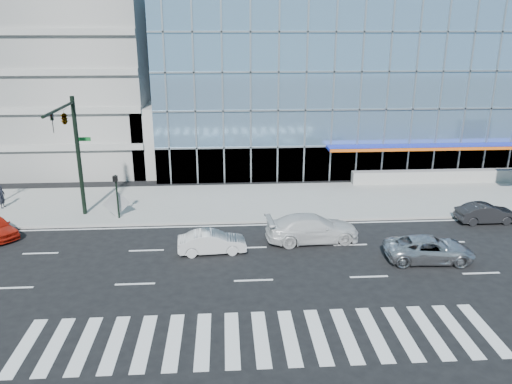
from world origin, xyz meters
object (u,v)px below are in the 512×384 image
Objects in this scene: white_suv at (312,228)px; silver_suv at (429,249)px; white_sedan at (212,242)px; tilted_panel at (116,204)px; dark_sedan at (486,213)px; ped_signal_post at (116,190)px; pedestrian at (2,196)px; traffic_signal at (69,131)px.

silver_suv is at bearing -121.65° from white_suv.
tilted_panel reaches higher than white_sedan.
white_suv is 4.31× the size of tilted_panel.
silver_suv is 0.87× the size of white_suv.
white_sedan reaches higher than dark_sedan.
silver_suv is (18.32, -7.24, -1.46)m from ped_signal_post.
ped_signal_post is 9.07m from pedestrian.
dark_sedan is at bearing -25.12° from tilted_panel.
silver_suv is at bearing -21.56° from ped_signal_post.
pedestrian is at bearing 81.16° from dark_sedan.
pedestrian is (-32.92, 4.59, 0.35)m from dark_sedan.
tilted_panel is at bearing 71.08° from silver_suv.
silver_suv is 28.68m from pedestrian.
traffic_signal is at bearing 71.18° from white_suv.
white_suv is at bearing -82.36° from white_sedan.
pedestrian is at bearing 67.48° from white_suv.
ped_signal_post is 24.45m from dark_sedan.
traffic_signal reaches higher than pedestrian.
traffic_signal is 1.43× the size of white_suv.
traffic_signal is 2.67× the size of ped_signal_post.
pedestrian is (-8.60, 2.65, -1.15)m from ped_signal_post.
silver_suv reaches higher than dark_sedan.
ped_signal_post is 1.79× the size of pedestrian.
white_sedan is at bearing -40.72° from ped_signal_post.
white_sedan is at bearing -29.88° from traffic_signal.
white_suv reaches higher than dark_sedan.
pedestrian is at bearing 57.11° from white_sedan.
silver_suv is 1.25× the size of white_sedan.
white_suv is (-6.00, 3.08, 0.14)m from silver_suv.
pedestrian reaches higher than white_suv.
traffic_signal is at bearing 55.70° from white_sedan.
pedestrian reaches higher than white_sedan.
ped_signal_post is at bearing -103.28° from pedestrian.
traffic_signal reaches higher than dark_sedan.
dark_sedan is at bearing -83.41° from white_sedan.
ped_signal_post is at bearing 71.83° from silver_suv.
ped_signal_post reaches higher than white_sedan.
white_suv is 1.44× the size of white_sedan.
white_suv is at bearing -14.33° from traffic_signal.
ped_signal_post is at bearing 66.86° from white_suv.
traffic_signal reaches higher than ped_signal_post.
pedestrian is (-6.10, 3.02, -5.18)m from traffic_signal.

